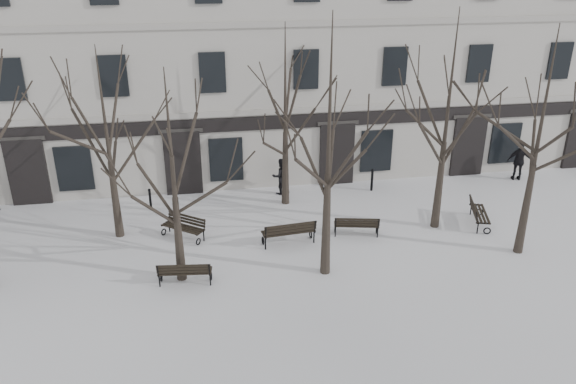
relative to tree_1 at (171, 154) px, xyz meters
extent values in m
plane|color=white|center=(3.65, -0.70, -4.41)|extent=(100.00, 100.00, 0.00)
cube|color=#B4AFA7|center=(3.65, 12.30, 1.09)|extent=(40.00, 10.00, 11.00)
cube|color=#A6A098|center=(3.65, 7.27, -0.81)|extent=(40.00, 0.12, 0.25)
cube|color=#A6A098|center=(3.65, 7.27, 2.89)|extent=(40.00, 0.12, 0.25)
cube|color=black|center=(3.65, 7.26, -1.31)|extent=(40.00, 0.10, 0.60)
cube|color=black|center=(-6.35, 7.24, -2.96)|extent=(1.60, 0.22, 2.90)
cube|color=#2D2B28|center=(-6.35, 7.20, -1.46)|extent=(1.90, 0.08, 0.18)
cube|color=black|center=(-4.45, 7.25, -2.91)|extent=(1.50, 0.14, 2.00)
cube|color=black|center=(0.15, 7.24, -2.96)|extent=(1.60, 0.22, 2.90)
cube|color=#2D2B28|center=(0.15, 7.20, -1.46)|extent=(1.90, 0.08, 0.18)
cube|color=black|center=(2.05, 7.25, -2.91)|extent=(1.50, 0.14, 2.00)
cube|color=black|center=(7.15, 7.24, -2.96)|extent=(1.60, 0.22, 2.90)
cube|color=#2D2B28|center=(7.15, 7.20, -1.46)|extent=(1.90, 0.08, 0.18)
cube|color=black|center=(9.05, 7.25, -2.91)|extent=(1.50, 0.14, 2.00)
cube|color=black|center=(13.65, 7.24, -2.96)|extent=(1.60, 0.22, 2.90)
cube|color=#2D2B28|center=(13.65, 7.20, -1.46)|extent=(1.90, 0.08, 0.18)
cube|color=black|center=(15.55, 7.25, -2.91)|extent=(1.50, 0.14, 2.00)
cube|color=black|center=(-6.35, 7.25, 0.99)|extent=(1.10, 0.14, 1.70)
cube|color=black|center=(-2.35, 7.25, 0.99)|extent=(1.10, 0.14, 1.70)
cube|color=black|center=(1.65, 7.25, 0.99)|extent=(1.10, 0.14, 1.70)
cube|color=black|center=(5.65, 7.25, 0.99)|extent=(1.10, 0.14, 1.70)
cube|color=black|center=(9.65, 7.25, 0.99)|extent=(1.10, 0.14, 1.70)
cube|color=black|center=(13.65, 7.25, 0.99)|extent=(1.10, 0.14, 1.70)
cube|color=black|center=(17.65, 7.25, 0.99)|extent=(1.10, 0.14, 1.70)
cone|color=black|center=(0.00, 0.00, -2.93)|extent=(0.34, 0.34, 2.96)
cone|color=black|center=(4.81, -0.44, -2.61)|extent=(0.34, 0.34, 3.60)
cone|color=black|center=(12.08, -0.25, -2.72)|extent=(0.34, 0.34, 3.38)
cone|color=black|center=(-2.35, 3.53, -2.89)|extent=(0.34, 0.34, 3.03)
cone|color=black|center=(4.44, 5.43, -2.81)|extent=(0.34, 0.34, 3.20)
cone|color=black|center=(9.92, 2.20, -2.65)|extent=(0.34, 0.34, 3.51)
torus|color=black|center=(0.97, -0.25, -4.27)|extent=(0.08, 0.28, 0.28)
cylinder|color=black|center=(0.92, -0.59, -4.19)|extent=(0.05, 0.05, 0.44)
cube|color=black|center=(0.94, -0.42, -3.97)|extent=(0.11, 0.53, 0.05)
torus|color=black|center=(-0.67, -0.05, -4.27)|extent=(0.08, 0.28, 0.28)
cylinder|color=black|center=(-0.71, -0.40, -4.19)|extent=(0.05, 0.05, 0.44)
cube|color=black|center=(-0.69, -0.22, -3.97)|extent=(0.11, 0.53, 0.05)
cube|color=black|center=(0.15, -0.11, -3.95)|extent=(1.74, 0.29, 0.03)
cube|color=black|center=(0.14, -0.24, -3.95)|extent=(1.74, 0.29, 0.03)
cube|color=black|center=(0.12, -0.38, -3.95)|extent=(1.74, 0.29, 0.03)
cube|color=black|center=(0.10, -0.51, -3.95)|extent=(1.74, 0.29, 0.03)
cube|color=black|center=(0.10, -0.55, -3.83)|extent=(1.73, 0.24, 0.09)
cube|color=black|center=(0.10, -0.57, -3.71)|extent=(1.73, 0.24, 0.09)
cube|color=black|center=(0.09, -0.59, -3.60)|extent=(1.73, 0.24, 0.09)
cylinder|color=black|center=(0.91, -0.67, -3.78)|extent=(0.05, 0.14, 0.48)
cylinder|color=black|center=(-0.72, -0.47, -3.78)|extent=(0.05, 0.14, 0.48)
torus|color=black|center=(7.45, 2.01, -4.28)|extent=(0.10, 0.28, 0.27)
cylinder|color=black|center=(7.37, 1.68, -4.20)|extent=(0.05, 0.05, 0.43)
cube|color=black|center=(7.41, 1.84, -3.98)|extent=(0.16, 0.52, 0.05)
torus|color=black|center=(5.87, 2.35, -4.28)|extent=(0.10, 0.28, 0.27)
cylinder|color=black|center=(5.80, 2.02, -4.20)|extent=(0.05, 0.05, 0.43)
cube|color=black|center=(5.84, 2.19, -3.98)|extent=(0.16, 0.52, 0.05)
cube|color=black|center=(6.67, 2.22, -3.97)|extent=(1.68, 0.45, 0.03)
cube|color=black|center=(6.64, 2.09, -3.97)|extent=(1.68, 0.45, 0.03)
cube|color=black|center=(6.61, 1.96, -3.97)|extent=(1.68, 0.45, 0.03)
cube|color=black|center=(6.58, 1.83, -3.97)|extent=(1.68, 0.45, 0.03)
cube|color=black|center=(6.57, 1.79, -3.84)|extent=(1.67, 0.40, 0.09)
cube|color=black|center=(6.57, 1.77, -3.73)|extent=(1.67, 0.40, 0.09)
cube|color=black|center=(6.57, 1.75, -3.62)|extent=(1.67, 0.40, 0.09)
cylinder|color=black|center=(7.36, 1.60, -3.79)|extent=(0.07, 0.14, 0.47)
cylinder|color=black|center=(5.79, 1.95, -3.79)|extent=(0.07, 0.14, 0.47)
torus|color=black|center=(-0.69, 3.27, -4.27)|extent=(0.21, 0.25, 0.28)
cylinder|color=black|center=(-0.47, 3.54, -4.19)|extent=(0.05, 0.05, 0.44)
cube|color=black|center=(-0.58, 3.41, -3.97)|extent=(0.37, 0.45, 0.05)
torus|color=black|center=(0.61, 2.26, -4.27)|extent=(0.21, 0.25, 0.28)
cylinder|color=black|center=(0.82, 2.53, -4.19)|extent=(0.05, 0.05, 0.44)
cube|color=black|center=(0.71, 2.39, -3.97)|extent=(0.37, 0.45, 0.05)
cube|color=black|center=(-0.06, 2.73, -3.96)|extent=(1.43, 1.14, 0.03)
cube|color=black|center=(0.02, 2.84, -3.96)|extent=(1.43, 1.14, 0.03)
cube|color=black|center=(0.10, 2.95, -3.96)|extent=(1.43, 1.14, 0.03)
cube|color=black|center=(0.19, 3.05, -3.96)|extent=(1.43, 1.14, 0.03)
cube|color=black|center=(0.21, 3.08, -3.83)|extent=(1.39, 1.10, 0.09)
cube|color=black|center=(0.22, 3.10, -3.71)|extent=(1.39, 1.10, 0.09)
cube|color=black|center=(0.23, 3.12, -3.60)|extent=(1.39, 1.10, 0.09)
cylinder|color=black|center=(-0.43, 3.60, -3.78)|extent=(0.12, 0.13, 0.48)
cylinder|color=black|center=(0.87, 2.59, -3.78)|extent=(0.12, 0.13, 0.48)
torus|color=black|center=(4.84, 2.06, -4.26)|extent=(0.09, 0.32, 0.32)
cylinder|color=black|center=(4.89, 1.67, -4.16)|extent=(0.05, 0.05, 0.49)
cube|color=black|center=(4.87, 1.87, -3.92)|extent=(0.12, 0.61, 0.05)
torus|color=black|center=(2.99, 1.87, -4.26)|extent=(0.09, 0.32, 0.32)
cylinder|color=black|center=(3.03, 1.48, -4.16)|extent=(0.05, 0.05, 0.49)
cube|color=black|center=(3.01, 1.68, -3.92)|extent=(0.12, 0.61, 0.05)
cube|color=black|center=(3.91, 2.01, -3.89)|extent=(1.98, 0.30, 0.04)
cube|color=black|center=(3.93, 1.86, -3.89)|extent=(1.98, 0.30, 0.04)
cube|color=black|center=(3.94, 1.71, -3.89)|extent=(1.98, 0.30, 0.04)
cube|color=black|center=(3.96, 1.55, -3.89)|extent=(1.98, 0.30, 0.04)
cube|color=black|center=(3.96, 1.51, -3.75)|extent=(1.97, 0.24, 0.10)
cube|color=black|center=(3.96, 1.49, -3.62)|extent=(1.97, 0.24, 0.10)
cube|color=black|center=(3.97, 1.46, -3.49)|extent=(1.97, 0.24, 0.10)
cylinder|color=black|center=(4.89, 1.58, -3.70)|extent=(0.06, 0.16, 0.55)
cylinder|color=black|center=(3.03, 1.39, -3.70)|extent=(0.06, 0.16, 0.55)
torus|color=black|center=(11.64, 1.21, -4.27)|extent=(0.29, 0.14, 0.29)
cylinder|color=black|center=(11.29, 1.32, -4.18)|extent=(0.05, 0.05, 0.46)
cube|color=black|center=(11.46, 1.27, -3.95)|extent=(0.54, 0.22, 0.05)
torus|color=black|center=(12.17, 2.84, -4.27)|extent=(0.29, 0.14, 0.29)
cylinder|color=black|center=(11.83, 2.96, -4.18)|extent=(0.05, 0.05, 0.46)
cube|color=black|center=(12.00, 2.90, -3.95)|extent=(0.54, 0.22, 0.05)
cube|color=black|center=(11.94, 2.01, -3.93)|extent=(0.65, 1.76, 0.04)
cube|color=black|center=(11.81, 2.06, -3.93)|extent=(0.65, 1.76, 0.04)
cube|color=black|center=(11.67, 2.10, -3.93)|extent=(0.65, 1.76, 0.04)
cube|color=black|center=(11.54, 2.15, -3.93)|extent=(0.65, 1.76, 0.04)
cube|color=black|center=(11.50, 2.16, -3.80)|extent=(0.60, 1.74, 0.09)
cube|color=black|center=(11.48, 2.17, -3.68)|extent=(0.60, 1.74, 0.09)
cube|color=black|center=(11.46, 2.17, -3.56)|extent=(0.60, 1.74, 0.09)
cylinder|color=black|center=(11.21, 1.35, -3.75)|extent=(0.15, 0.08, 0.50)
cylinder|color=black|center=(11.75, 2.98, -3.75)|extent=(0.15, 0.08, 0.50)
cylinder|color=black|center=(-1.29, 5.73, -3.97)|extent=(0.11, 0.11, 0.88)
sphere|color=black|center=(-1.29, 5.73, -3.51)|extent=(0.12, 0.12, 0.12)
cylinder|color=black|center=(8.55, 6.11, -3.93)|extent=(0.11, 0.11, 0.96)
sphere|color=black|center=(8.55, 6.11, -3.44)|extent=(0.13, 0.13, 0.13)
imported|color=black|center=(4.41, 6.49, -4.41)|extent=(0.91, 0.76, 1.67)
imported|color=black|center=(15.81, 6.21, -4.41)|extent=(1.19, 0.77, 1.88)
camera|label=1|loc=(0.75, -16.48, 5.71)|focal=35.00mm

